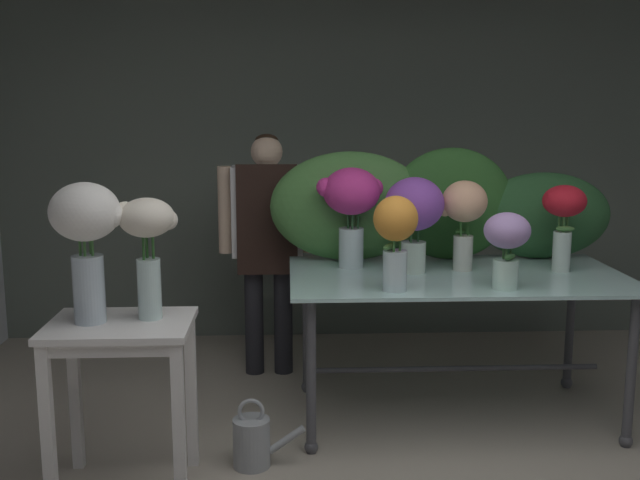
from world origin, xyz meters
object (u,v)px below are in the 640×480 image
object	(u,v)px
vase_lilac_tulips	(507,242)
vase_magenta_freesia	(351,201)
vase_peach_dahlias	(464,211)
vase_cream_lisianthus_tall	(147,237)
vase_white_roses_tall	(87,232)
vase_sunset_peonies	(396,233)
vase_violet_lilies	(414,211)
florist	(268,229)
side_table_white	(121,350)
watering_can	(253,441)
vase_crimson_anemones	(563,213)
display_table_glass	(456,294)

from	to	relation	value
vase_lilac_tulips	vase_magenta_freesia	distance (m)	0.91
vase_peach_dahlias	vase_cream_lisianthus_tall	world-z (taller)	vase_cream_lisianthus_tall
vase_white_roses_tall	vase_magenta_freesia	bearing A→B (deg)	36.51
vase_sunset_peonies	vase_white_roses_tall	world-z (taller)	vase_white_roses_tall
vase_peach_dahlias	vase_sunset_peonies	size ratio (longest dim) A/B	1.06
vase_violet_lilies	florist	bearing A→B (deg)	138.95
side_table_white	watering_can	xyz separation A→B (m)	(0.57, 0.18, -0.53)
vase_sunset_peonies	vase_magenta_freesia	bearing A→B (deg)	107.28
vase_violet_lilies	watering_can	bearing A→B (deg)	-145.76
side_table_white	vase_white_roses_tall	bearing A→B (deg)	-179.85
vase_violet_lilies	vase_crimson_anemones	size ratio (longest dim) A/B	1.09
vase_peach_dahlias	vase_violet_lilies	world-z (taller)	vase_violet_lilies
vase_violet_lilies	vase_crimson_anemones	bearing A→B (deg)	-1.10
vase_white_roses_tall	watering_can	xyz separation A→B (m)	(0.69, 0.18, -1.06)
florist	vase_violet_lilies	world-z (taller)	florist
vase_crimson_anemones	vase_magenta_freesia	xyz separation A→B (m)	(-1.14, 0.15, 0.05)
vase_peach_dahlias	vase_lilac_tulips	bearing A→B (deg)	-75.33
vase_sunset_peonies	vase_white_roses_tall	bearing A→B (deg)	-165.71
florist	vase_crimson_anemones	bearing A→B (deg)	-24.00
vase_violet_lilies	vase_sunset_peonies	distance (m)	0.45
vase_white_roses_tall	vase_cream_lisianthus_tall	bearing A→B (deg)	11.67
side_table_white	watering_can	distance (m)	0.79
vase_lilac_tulips	side_table_white	bearing A→B (deg)	-168.56
vase_cream_lisianthus_tall	vase_peach_dahlias	bearing A→B (deg)	25.54
side_table_white	vase_magenta_freesia	distance (m)	1.52
vase_violet_lilies	vase_cream_lisianthus_tall	size ratio (longest dim) A/B	0.96
vase_lilac_tulips	watering_can	xyz separation A→B (m)	(-1.26, -0.19, -0.93)
vase_violet_lilies	watering_can	world-z (taller)	vase_violet_lilies
vase_white_roses_tall	side_table_white	bearing A→B (deg)	0.15
florist	watering_can	size ratio (longest dim) A/B	4.41
vase_peach_dahlias	vase_violet_lilies	distance (m)	0.28
vase_magenta_freesia	vase_crimson_anemones	bearing A→B (deg)	-7.47
display_table_glass	vase_peach_dahlias	bearing A→B (deg)	60.65
vase_white_roses_tall	watering_can	bearing A→B (deg)	14.68
side_table_white	vase_lilac_tulips	world-z (taller)	vase_lilac_tulips
vase_white_roses_tall	vase_crimson_anemones	bearing A→B (deg)	17.65
display_table_glass	vase_sunset_peonies	world-z (taller)	vase_sunset_peonies
side_table_white	vase_violet_lilies	world-z (taller)	vase_violet_lilies
vase_cream_lisianthus_tall	watering_can	size ratio (longest dim) A/B	1.54
vase_white_roses_tall	vase_lilac_tulips	bearing A→B (deg)	10.76
vase_crimson_anemones	display_table_glass	bearing A→B (deg)	-177.05
vase_sunset_peonies	vase_white_roses_tall	size ratio (longest dim) A/B	0.76
side_table_white	vase_magenta_freesia	world-z (taller)	vase_magenta_freesia
vase_peach_dahlias	display_table_glass	bearing A→B (deg)	-119.35
vase_magenta_freesia	florist	bearing A→B (deg)	130.06
display_table_glass	vase_cream_lisianthus_tall	xyz separation A→B (m)	(-1.54, -0.67, 0.45)
vase_peach_dahlias	watering_can	size ratio (longest dim) A/B	1.42
vase_peach_dahlias	vase_violet_lilies	xyz separation A→B (m)	(-0.28, -0.04, 0.01)
vase_crimson_anemones	vase_lilac_tulips	distance (m)	0.57
vase_lilac_tulips	vase_magenta_freesia	world-z (taller)	vase_magenta_freesia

